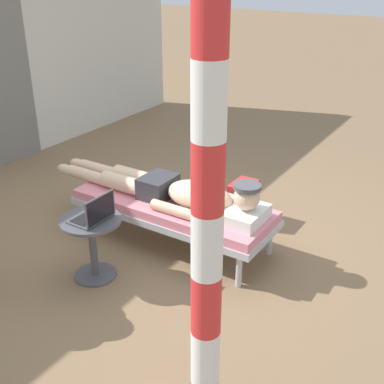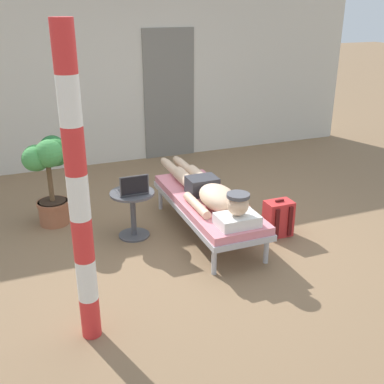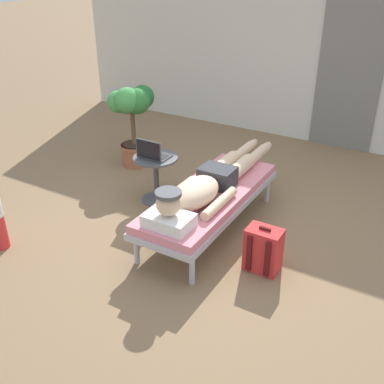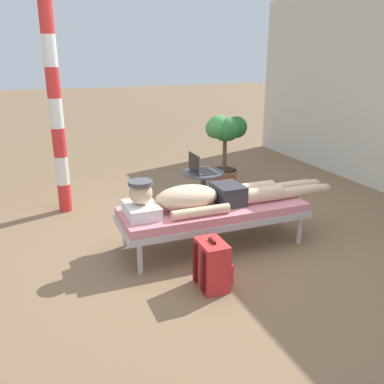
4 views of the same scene
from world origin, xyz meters
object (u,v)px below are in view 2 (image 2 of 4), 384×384
(backpack, at_px, (278,218))
(side_table, at_px, (133,206))
(person_reclining, at_px, (209,191))
(laptop, at_px, (133,189))
(porch_post, at_px, (79,197))
(potted_plant, at_px, (48,168))
(lounge_chair, at_px, (208,204))

(backpack, bearing_deg, side_table, 159.45)
(person_reclining, height_order, laptop, laptop)
(side_table, distance_m, porch_post, 1.86)
(laptop, bearing_deg, person_reclining, -15.89)
(person_reclining, relative_size, potted_plant, 2.09)
(person_reclining, relative_size, laptop, 7.00)
(backpack, height_order, porch_post, porch_post)
(lounge_chair, bearing_deg, backpack, -24.93)
(lounge_chair, distance_m, potted_plant, 1.83)
(lounge_chair, bearing_deg, porch_post, -140.47)
(laptop, distance_m, potted_plant, 1.06)
(laptop, height_order, backpack, laptop)
(person_reclining, xyz_separation_m, side_table, (-0.78, 0.27, -0.16))
(person_reclining, height_order, potted_plant, potted_plant)
(side_table, bearing_deg, person_reclining, -19.29)
(lounge_chair, height_order, person_reclining, person_reclining)
(porch_post, bearing_deg, potted_plant, 91.10)
(lounge_chair, relative_size, potted_plant, 1.76)
(lounge_chair, relative_size, laptop, 5.91)
(lounge_chair, xyz_separation_m, side_table, (-0.78, 0.23, 0.01))
(porch_post, bearing_deg, backpack, 22.65)
(potted_plant, height_order, porch_post, porch_post)
(laptop, bearing_deg, side_table, 90.00)
(side_table, relative_size, porch_post, 0.22)
(laptop, bearing_deg, lounge_chair, -12.86)
(person_reclining, height_order, backpack, person_reclining)
(person_reclining, distance_m, side_table, 0.85)
(lounge_chair, relative_size, backpack, 4.32)
(backpack, distance_m, porch_post, 2.61)
(potted_plant, bearing_deg, porch_post, -88.90)
(lounge_chair, xyz_separation_m, porch_post, (-1.53, -1.26, 0.82))
(backpack, xyz_separation_m, potted_plant, (-2.28, 1.20, 0.49))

